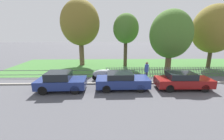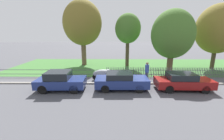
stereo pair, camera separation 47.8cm
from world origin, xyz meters
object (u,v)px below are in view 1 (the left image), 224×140
parked_car_navy_estate (183,80)px  tree_mid_park (171,34)px  parked_car_black_saloon (122,80)px  pedestrian_near_fence (147,70)px  parked_car_silver_hatchback (61,81)px  covered_motorcycle (104,74)px  tree_far_left (214,29)px  tree_behind_motorcycle (126,29)px  tree_nearest_kerb (80,23)px

parked_car_navy_estate → tree_mid_park: bearing=82.6°
parked_car_navy_estate → tree_mid_park: 6.08m
parked_car_black_saloon → pedestrian_near_fence: 3.14m
parked_car_black_saloon → parked_car_silver_hatchback: bearing=-177.8°
covered_motorcycle → tree_far_left: 14.53m
covered_motorcycle → parked_car_black_saloon: bearing=-60.8°
parked_car_silver_hatchback → parked_car_black_saloon: 4.75m
parked_car_black_saloon → tree_far_left: size_ratio=0.54×
parked_car_silver_hatchback → pedestrian_near_fence: pedestrian_near_fence is taller
parked_car_navy_estate → tree_mid_park: tree_mid_park is taller
parked_car_black_saloon → parked_car_navy_estate: parked_car_black_saloon is taller
tree_far_left → pedestrian_near_fence: bearing=-151.3°
parked_car_black_saloon → tree_behind_motorcycle: bearing=81.5°
tree_behind_motorcycle → parked_car_navy_estate: bearing=-67.6°
tree_behind_motorcycle → parked_car_silver_hatchback: bearing=-123.9°
parked_car_black_saloon → tree_mid_park: 8.14m
parked_car_black_saloon → tree_mid_park: size_ratio=0.61×
pedestrian_near_fence → tree_far_left: bearing=-35.4°
covered_motorcycle → tree_mid_park: size_ratio=0.30×
parked_car_black_saloon → tree_far_left: 14.13m
parked_car_silver_hatchback → parked_car_navy_estate: parked_car_silver_hatchback is taller
covered_motorcycle → tree_behind_motorcycle: size_ratio=0.30×
parked_car_navy_estate → covered_motorcycle: parked_car_navy_estate is taller
covered_motorcycle → pedestrian_near_fence: size_ratio=1.13×
parked_car_navy_estate → tree_nearest_kerb: size_ratio=0.50×
parked_car_black_saloon → tree_nearest_kerb: bearing=116.4°
pedestrian_near_fence → tree_behind_motorcycle: bearing=36.3°
tree_mid_park → pedestrian_near_fence: (-3.10, -2.86, -3.19)m
tree_nearest_kerb → tree_far_left: bearing=-8.3°
tree_nearest_kerb → parked_car_silver_hatchback: bearing=-90.0°
tree_far_left → pedestrian_near_fence: tree_far_left is taller
tree_mid_park → pedestrian_near_fence: size_ratio=3.73×
parked_car_black_saloon → pedestrian_near_fence: (2.44, 1.95, 0.33)m
tree_behind_motorcycle → tree_mid_park: bearing=-41.6°
pedestrian_near_fence → parked_car_black_saloon: bearing=154.6°
tree_far_left → parked_car_black_saloon: bearing=-149.0°
parked_car_black_saloon → covered_motorcycle: bearing=122.5°
parked_car_navy_estate → tree_far_left: (6.77, 7.05, 4.11)m
parked_car_silver_hatchback → tree_mid_park: (10.28, 5.03, 3.46)m
parked_car_navy_estate → tree_far_left: tree_far_left is taller
tree_mid_park → parked_car_black_saloon: bearing=-139.0°
parked_car_silver_hatchback → covered_motorcycle: bearing=37.3°
parked_car_black_saloon → covered_motorcycle: (-1.54, 2.36, -0.07)m
tree_mid_park → tree_behind_motorcycle: bearing=138.4°
parked_car_navy_estate → tree_behind_motorcycle: (-3.61, 8.74, 4.17)m
parked_car_black_saloon → tree_behind_motorcycle: (1.22, 8.65, 4.16)m
tree_nearest_kerb → tree_far_left: tree_nearest_kerb is taller
parked_car_black_saloon → tree_far_left: (11.60, 6.96, 4.10)m
tree_behind_motorcycle → tree_far_left: bearing=-9.3°
tree_mid_park → tree_far_left: 6.45m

